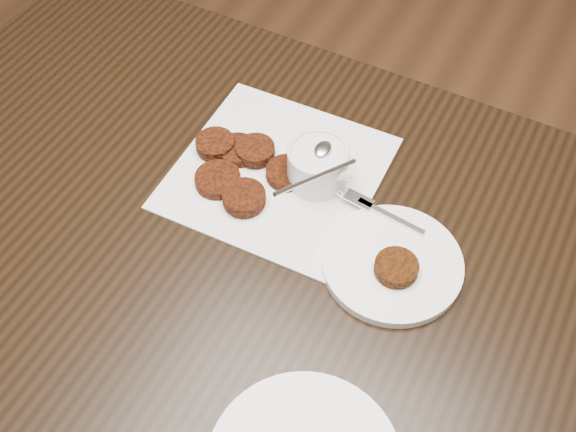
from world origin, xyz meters
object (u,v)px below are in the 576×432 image
object	(u,v)px
sauce_ramekin	(319,150)
table	(259,349)
plate_with_patty	(393,260)
napkin	(277,173)

from	to	relation	value
sauce_ramekin	table	bearing A→B (deg)	-107.29
sauce_ramekin	plate_with_patty	xyz separation A→B (m)	(0.16, -0.09, -0.05)
table	plate_with_patty	xyz separation A→B (m)	(0.20, 0.04, 0.39)
napkin	table	bearing A→B (deg)	-80.73
sauce_ramekin	plate_with_patty	bearing A→B (deg)	-29.36
napkin	sauce_ramekin	size ratio (longest dim) A/B	2.35
table	napkin	bearing A→B (deg)	99.27
plate_with_patty	table	bearing A→B (deg)	-168.43
table	sauce_ramekin	bearing A→B (deg)	72.71
table	sauce_ramekin	size ratio (longest dim) A/B	10.09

